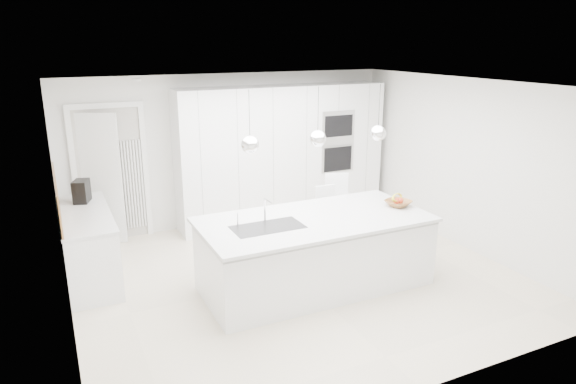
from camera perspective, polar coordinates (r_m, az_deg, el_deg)
name	(u,v)px	position (r m, az deg, el deg)	size (l,w,h in m)	color
floor	(298,278)	(6.85, 1.09, -9.51)	(5.50, 5.50, 0.00)	beige
wall_back	(232,150)	(8.65, -6.30, 4.70)	(5.50, 5.50, 0.00)	silver
wall_left	(59,218)	(5.78, -24.08, -2.67)	(5.00, 5.00, 0.00)	silver
ceiling	(299,85)	(6.18, 1.22, 11.82)	(5.50, 5.50, 0.00)	white
tall_cabinets	(282,155)	(8.69, -0.62, 4.18)	(3.60, 0.60, 2.30)	white
oven_stack	(338,142)	(8.79, 5.59, 5.58)	(0.62, 0.04, 1.05)	#A5A5A8
doorway_frame	(111,176)	(8.26, -19.05, 1.72)	(1.11, 0.08, 2.13)	white
hallway_door	(94,180)	(8.19, -20.72, 1.29)	(0.82, 0.04, 2.00)	white
radiator	(134,185)	(8.33, -16.75, 0.80)	(0.32, 0.04, 1.40)	white
left_base_cabinets	(88,247)	(7.19, -21.30, -5.67)	(0.60, 1.80, 0.86)	white
left_worktop	(84,214)	(7.04, -21.68, -2.27)	(0.62, 1.82, 0.04)	silver
oak_backsplash	(57,196)	(6.96, -24.27, -0.46)	(0.02, 1.80, 0.50)	olive
island_base	(316,255)	(6.47, 3.10, -6.96)	(2.80, 1.20, 0.86)	white
island_worktop	(314,219)	(6.35, 2.95, -3.07)	(2.84, 1.40, 0.04)	silver
island_sink	(268,234)	(6.06, -2.27, -4.63)	(0.84, 0.44, 0.18)	#3F3F42
island_tap	(265,210)	(6.18, -2.60, -1.96)	(0.02, 0.02, 0.30)	white
pendant_left	(250,145)	(5.69, -4.25, 5.26)	(0.20, 0.20, 0.20)	white
pendant_mid	(318,139)	(6.04, 3.32, 5.94)	(0.20, 0.20, 0.20)	white
pendant_right	(378,133)	(6.49, 9.97, 6.45)	(0.20, 0.20, 0.20)	white
fruit_bowl	(398,203)	(6.92, 12.14, -1.23)	(0.33, 0.33, 0.08)	olive
espresso_machine	(82,191)	(7.45, -21.96, 0.08)	(0.18, 0.28, 0.30)	black
bar_stool_left	(329,221)	(7.47, 4.55, -3.19)	(0.33, 0.45, 0.99)	white
bar_stool_right	(341,212)	(7.66, 5.86, -2.24)	(0.37, 0.51, 1.11)	white
apple_a	(400,201)	(6.93, 12.36, -0.93)	(0.08, 0.08, 0.08)	red
apple_b	(397,201)	(6.90, 11.98, -1.02)	(0.08, 0.08, 0.08)	red
apple_c	(398,200)	(6.95, 12.11, -0.91)	(0.08, 0.08, 0.08)	red
banana_bunch	(397,197)	(6.89, 12.01, -0.60)	(0.22, 0.22, 0.03)	gold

